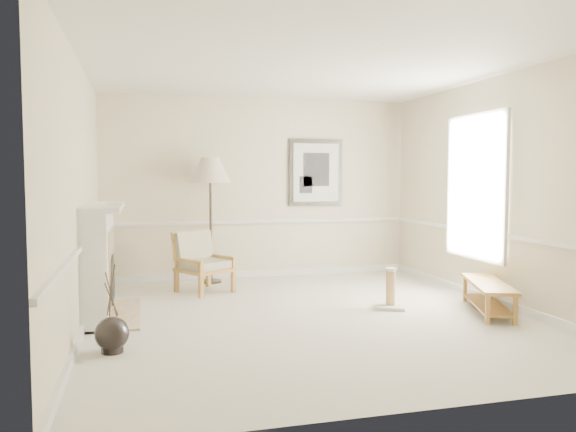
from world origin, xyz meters
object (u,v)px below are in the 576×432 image
object	(u,v)px
floor_lamp	(210,174)
bench	(488,292)
floor_vase	(112,335)
scratching_post	(390,296)
armchair	(201,259)

from	to	relation	value
floor_lamp	bench	world-z (taller)	floor_lamp
floor_vase	scratching_post	world-z (taller)	floor_vase
floor_lamp	scratching_post	world-z (taller)	floor_lamp
floor_lamp	scratching_post	xyz separation A→B (m)	(1.94, -2.27, -1.52)
floor_vase	armchair	bearing A→B (deg)	67.45
floor_vase	scratching_post	distance (m)	3.40
armchair	floor_lamp	world-z (taller)	floor_lamp
floor_vase	floor_lamp	distance (m)	3.81
floor_vase	armchair	xyz separation A→B (m)	(1.09, 2.62, 0.29)
armchair	bench	xyz separation A→B (m)	(3.21, -2.15, -0.21)
armchair	scratching_post	size ratio (longest dim) A/B	1.83
floor_vase	armchair	world-z (taller)	floor_vase
floor_vase	floor_lamp	xyz separation A→B (m)	(1.31, 3.24, 1.51)
bench	floor_lamp	bearing A→B (deg)	137.18
floor_vase	bench	world-z (taller)	floor_vase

